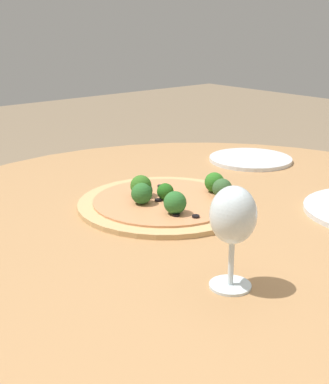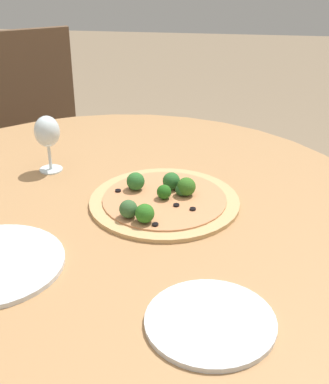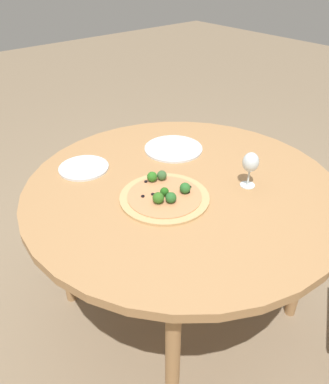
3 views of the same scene
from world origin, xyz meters
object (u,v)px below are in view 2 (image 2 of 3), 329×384
chair (38,145)px  plate_far (210,322)px  pizza (163,199)px  wine_glass (47,133)px

chair → plate_far: (0.76, -1.31, 0.26)m
chair → pizza: 1.14m
pizza → plate_far: pizza is taller
pizza → plate_far: (0.13, -0.40, -0.01)m
chair → pizza: chair is taller
pizza → chair: bearing=124.8°
pizza → wine_glass: 0.36m
chair → pizza: (0.63, -0.91, 0.26)m
chair → wine_glass: size_ratio=6.32×
pizza → wine_glass: (-0.31, 0.15, 0.09)m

